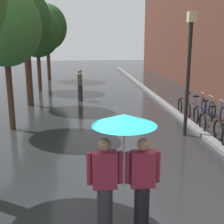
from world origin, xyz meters
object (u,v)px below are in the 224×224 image
Objects in this scene: street_tree_1 at (5,27)px; street_tree_3 at (37,32)px; parked_bicycle_2 at (217,122)px; parked_bicycle_4 at (200,110)px; street_tree_2 at (25,22)px; couple_under_umbrella at (124,157)px; street_lamp_post at (189,65)px; pedestrian_walking_midground at (80,85)px; street_tree_4 at (47,27)px; parked_bicycle_5 at (192,106)px; parked_bicycle_3 at (210,115)px.

street_tree_3 reaches higher than street_tree_1.
parked_bicycle_4 is (0.10, 1.80, 0.00)m from parked_bicycle_2.
parked_bicycle_2 is at bearing -52.19° from street_tree_3.
street_tree_2 is 10.92m from couple_under_umbrella.
pedestrian_walking_midground is (-3.50, 6.16, -1.52)m from street_lamp_post.
street_tree_4 is (0.03, 9.16, 0.05)m from street_tree_2.
parked_bicycle_2 is 2.55m from parked_bicycle_5.
street_lamp_post is (-1.27, -2.78, 1.98)m from parked_bicycle_5.
parked_bicycle_2 is (7.18, -1.09, -3.20)m from street_tree_1.
street_tree_1 is 3.94m from street_tree_2.
pedestrian_walking_midground is at bearing 119.62° from street_lamp_post.
parked_bicycle_2 is at bearing -93.27° from parked_bicycle_4.
parked_bicycle_2 is at bearing -8.63° from street_tree_1.
street_tree_4 is at bearing 106.16° from pedestrian_walking_midground.
parked_bicycle_4 is at bearing 59.21° from couple_under_umbrella.
parked_bicycle_5 is at bearing -18.93° from street_tree_2.
parked_bicycle_3 is 1.05× the size of parked_bicycle_4.
parked_bicycle_4 is at bearing 56.83° from street_lamp_post.
couple_under_umbrella is (-4.15, -6.04, 0.96)m from parked_bicycle_3.
street_tree_2 reaches higher than parked_bicycle_2.
street_tree_4 reaches higher than street_tree_1.
street_tree_1 is 4.24× the size of parked_bicycle_3.
street_tree_2 is 4.30m from street_tree_3.
parked_bicycle_4 is 0.67× the size of pedestrian_walking_midground.
parked_bicycle_4 is at bearing -45.70° from street_tree_3.
street_tree_3 is 4.39× the size of parked_bicycle_3.
street_lamp_post is (5.95, -1.32, -1.22)m from street_tree_1.
couple_under_umbrella is at bearing -63.15° from street_tree_1.
parked_bicycle_3 is at bearing -61.35° from street_tree_4.
parked_bicycle_5 is (7.19, -2.47, -3.54)m from street_tree_2.
street_lamp_post reaches higher than couple_under_umbrella.
parked_bicycle_4 is (7.22, -12.37, -3.59)m from street_tree_4.
street_lamp_post is (2.80, 4.90, 1.02)m from couple_under_umbrella.
street_tree_1 is at bearing -168.59° from parked_bicycle_5.
street_lamp_post is (5.99, -9.53, -1.20)m from street_tree_3.
parked_bicycle_3 is at bearing -29.42° from street_tree_2.
couple_under_umbrella is (3.09, -19.30, -2.63)m from street_tree_4.
couple_under_umbrella is (-4.07, -7.68, 0.96)m from parked_bicycle_5.
couple_under_umbrella is (-4.13, -6.93, 0.96)m from parked_bicycle_4.
pedestrian_walking_midground is (2.42, 0.92, -3.08)m from street_tree_2.
street_tree_2 reaches higher than couple_under_umbrella.
street_tree_2 is at bearing 89.60° from street_tree_1.
parked_bicycle_2 is 1.02× the size of parked_bicycle_4.
street_lamp_post is (-1.23, -0.23, 1.98)m from parked_bicycle_2.
couple_under_umbrella is at bearing -124.50° from parked_bicycle_3.
street_tree_1 is 0.87× the size of street_tree_4.
street_tree_4 is at bearing 120.28° from parked_bicycle_4.
street_tree_3 is 2.49× the size of couple_under_umbrella.
parked_bicycle_3 is 7.00m from pedestrian_walking_midground.
street_tree_4 is at bearing 118.65° from parked_bicycle_3.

